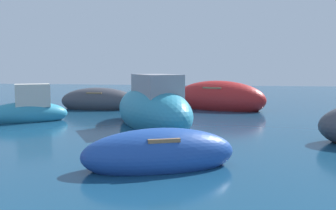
{
  "coord_description": "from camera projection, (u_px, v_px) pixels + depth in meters",
  "views": [
    {
      "loc": [
        -5.4,
        -5.75,
        2.2
      ],
      "look_at": [
        -8.11,
        10.02,
        0.57
      ],
      "focal_mm": 39.05,
      "sensor_mm": 36.0,
      "label": 1
    }
  ],
  "objects": [
    {
      "name": "moored_boat_4",
      "position": [
        28.0,
        111.0,
        15.01
      ],
      "size": [
        3.39,
        2.74,
        1.77
      ],
      "rotation": [
        0.0,
        0.0,
        3.71
      ],
      "color": "teal",
      "rests_on": "ground"
    },
    {
      "name": "moored_boat_3",
      "position": [
        218.0,
        99.0,
        19.55
      ],
      "size": [
        5.63,
        4.02,
        1.96
      ],
      "rotation": [
        0.0,
        0.0,
        5.88
      ],
      "color": "#B21E1E",
      "rests_on": "ground"
    },
    {
      "name": "moored_boat_7",
      "position": [
        159.0,
        154.0,
        8.04
      ],
      "size": [
        3.65,
        2.52,
        1.14
      ],
      "rotation": [
        0.0,
        0.0,
        3.55
      ],
      "color": "#1E479E",
      "rests_on": "ground"
    },
    {
      "name": "moored_boat_2",
      "position": [
        153.0,
        109.0,
        13.9
      ],
      "size": [
        4.78,
        5.86,
        2.4
      ],
      "rotation": [
        0.0,
        0.0,
        2.13
      ],
      "color": "teal",
      "rests_on": "ground"
    },
    {
      "name": "moored_boat_5",
      "position": [
        98.0,
        101.0,
        19.6
      ],
      "size": [
        4.18,
        1.65,
        1.48
      ],
      "rotation": [
        0.0,
        0.0,
        6.28
      ],
      "color": "#3F3F47",
      "rests_on": "ground"
    }
  ]
}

